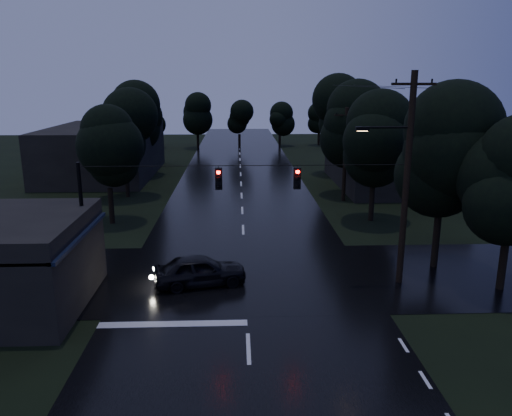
{
  "coord_description": "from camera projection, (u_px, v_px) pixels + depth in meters",
  "views": [
    {
      "loc": [
        -0.35,
        -11.42,
        9.57
      ],
      "look_at": [
        0.67,
        15.23,
        2.72
      ],
      "focal_mm": 35.0,
      "sensor_mm": 36.0,
      "label": 1
    }
  ],
  "objects": [
    {
      "name": "span_signals",
      "position": [
        257.0,
        178.0,
        22.8
      ],
      "size": [
        15.0,
        0.37,
        1.12
      ],
      "color": "black",
      "rests_on": "ground"
    },
    {
      "name": "utility_pole_far",
      "position": [
        345.0,
        153.0,
        39.89
      ],
      "size": [
        2.0,
        0.3,
        7.5
      ],
      "color": "black",
      "rests_on": "ground"
    },
    {
      "name": "tree_left_c",
      "position": [
        139.0,
        117.0,
        50.29
      ],
      "size": [
        4.48,
        4.48,
        9.44
      ],
      "color": "black",
      "rests_on": "ground"
    },
    {
      "name": "tree_left_a",
      "position": [
        107.0,
        147.0,
        33.1
      ],
      "size": [
        3.92,
        3.92,
        8.26
      ],
      "color": "black",
      "rests_on": "ground"
    },
    {
      "name": "tree_right_b",
      "position": [
        357.0,
        125.0,
        41.34
      ],
      "size": [
        4.48,
        4.48,
        9.44
      ],
      "color": "black",
      "rests_on": "ground"
    },
    {
      "name": "tree_left_b",
      "position": [
        124.0,
        130.0,
        40.73
      ],
      "size": [
        4.2,
        4.2,
        8.85
      ],
      "color": "black",
      "rests_on": "ground"
    },
    {
      "name": "car",
      "position": [
        200.0,
        270.0,
        23.83
      ],
      "size": [
        4.68,
        2.68,
        1.5
      ],
      "primitive_type": "imported",
      "rotation": [
        0.0,
        0.0,
        1.79
      ],
      "color": "black",
      "rests_on": "ground"
    },
    {
      "name": "building_far_right",
      "position": [
        392.0,
        162.0,
        46.32
      ],
      "size": [
        10.0,
        14.0,
        4.4
      ],
      "primitive_type": "cube",
      "color": "black",
      "rests_on": "ground"
    },
    {
      "name": "tree_right_a",
      "position": [
        375.0,
        140.0,
        33.67
      ],
      "size": [
        4.2,
        4.2,
        8.85
      ],
      "color": "black",
      "rests_on": "ground"
    },
    {
      "name": "tree_right_c",
      "position": [
        340.0,
        112.0,
        50.95
      ],
      "size": [
        4.76,
        4.76,
        10.03
      ],
      "color": "black",
      "rests_on": "ground"
    },
    {
      "name": "utility_pole_main",
      "position": [
        405.0,
        176.0,
        23.06
      ],
      "size": [
        3.5,
        0.3,
        10.0
      ],
      "color": "black",
      "rests_on": "ground"
    },
    {
      "name": "building_far_left",
      "position": [
        104.0,
        151.0,
        51.02
      ],
      "size": [
        10.0,
        16.0,
        5.0
      ],
      "primitive_type": "cube",
      "color": "black",
      "rests_on": "ground"
    },
    {
      "name": "cross_street",
      "position": [
        245.0,
        276.0,
        25.06
      ],
      "size": [
        60.0,
        9.0,
        0.02
      ],
      "primitive_type": "cube",
      "color": "black",
      "rests_on": "ground"
    },
    {
      "name": "anchor_pole_left",
      "position": [
        83.0,
        226.0,
        23.07
      ],
      "size": [
        0.18,
        0.18,
        6.0
      ],
      "primitive_type": "cylinder",
      "color": "black",
      "rests_on": "ground"
    },
    {
      "name": "main_road",
      "position": [
        242.0,
        196.0,
        42.48
      ],
      "size": [
        12.0,
        120.0,
        0.02
      ],
      "primitive_type": "cube",
      "color": "black",
      "rests_on": "ground"
    },
    {
      "name": "tree_corner_near",
      "position": [
        444.0,
        154.0,
        24.9
      ],
      "size": [
        4.48,
        4.48,
        9.44
      ],
      "color": "black",
      "rests_on": "ground"
    }
  ]
}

